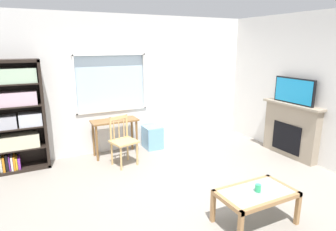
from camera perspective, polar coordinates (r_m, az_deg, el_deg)
name	(u,v)px	position (r m, az deg, el deg)	size (l,w,h in m)	color
ground	(181,193)	(4.48, 2.61, -15.12)	(6.46, 5.50, 0.02)	gray
wall_back_with_window	(130,84)	(6.03, -7.49, 6.29)	(5.46, 0.15, 2.74)	silver
wall_right	(316,89)	(5.87, 27.39, 4.65)	(0.12, 4.70, 2.74)	silver
bookshelf	(16,115)	(5.54, -28.03, 0.13)	(0.90, 0.38, 1.92)	black
desk_under_window	(115,127)	(5.73, -10.51, -2.23)	(0.90, 0.38, 0.73)	brown
wooden_chair	(123,140)	(5.29, -8.95, -4.92)	(0.50, 0.49, 0.90)	tan
plastic_drawer_unit	(153,137)	(6.14, -3.09, -4.32)	(0.35, 0.40, 0.47)	#72ADDB
fireplace	(290,130)	(6.12, 23.13, -2.62)	(0.26, 1.27, 1.06)	gray
tv	(294,91)	(5.95, 23.73, 4.50)	(0.06, 0.87, 0.49)	black
coffee_table	(256,196)	(3.79, 17.08, -15.08)	(0.95, 0.56, 0.43)	#8C9E99
sippy_cup	(258,188)	(3.74, 17.44, -13.57)	(0.07, 0.07, 0.09)	#33B770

